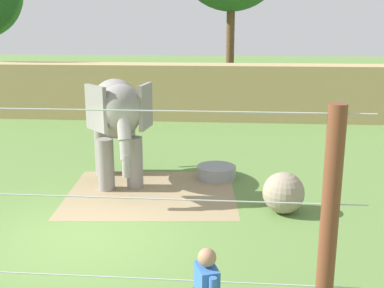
# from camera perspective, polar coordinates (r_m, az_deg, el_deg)

# --- Properties ---
(ground_plane) EXTENTS (120.00, 120.00, 0.00)m
(ground_plane) POSITION_cam_1_polar(r_m,az_deg,el_deg) (9.98, -12.55, -10.92)
(ground_plane) COLOR #5B7F3D
(dirt_patch) EXTENTS (4.54, 3.94, 0.01)m
(dirt_patch) POSITION_cam_1_polar(r_m,az_deg,el_deg) (12.15, -4.97, -5.96)
(dirt_patch) COLOR #937F5B
(dirt_patch) RESTS_ON ground
(embankment_wall) EXTENTS (36.00, 1.80, 2.49)m
(embankment_wall) POSITION_cam_1_polar(r_m,az_deg,el_deg) (21.75, -2.80, 6.44)
(embankment_wall) COLOR tan
(embankment_wall) RESTS_ON ground
(elephant) EXTENTS (2.24, 3.72, 2.87)m
(elephant) POSITION_cam_1_polar(r_m,az_deg,el_deg) (12.48, -9.12, 3.51)
(elephant) COLOR gray
(elephant) RESTS_ON ground
(enrichment_ball) EXTENTS (0.96, 0.96, 0.96)m
(enrichment_ball) POSITION_cam_1_polar(r_m,az_deg,el_deg) (10.94, 11.09, -5.85)
(enrichment_ball) COLOR gray
(enrichment_ball) RESTS_ON ground
(cable_fence) EXTENTS (9.48, 0.25, 3.21)m
(cable_fence) POSITION_cam_1_polar(r_m,az_deg,el_deg) (7.20, -19.14, -7.53)
(cable_fence) COLOR brown
(cable_fence) RESTS_ON ground
(water_tub) EXTENTS (1.10, 1.10, 0.35)m
(water_tub) POSITION_cam_1_polar(r_m,az_deg,el_deg) (13.23, 2.99, -3.40)
(water_tub) COLOR gray
(water_tub) RESTS_ON ground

